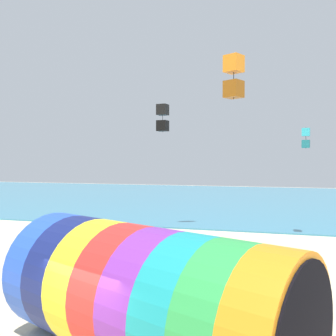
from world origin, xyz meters
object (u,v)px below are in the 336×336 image
giant_inflatable_tube (147,296)px  kite_orange_box (234,77)px  kite_cyan_box (306,138)px  kite_black_box (163,118)px

giant_inflatable_tube → kite_orange_box: kite_orange_box is taller
giant_inflatable_tube → kite_cyan_box: 17.14m
kite_orange_box → kite_cyan_box: bearing=71.1°
kite_cyan_box → kite_black_box: size_ratio=0.74×
kite_black_box → kite_orange_box: (4.98, -7.75, 0.59)m
giant_inflatable_tube → kite_black_box: size_ratio=4.81×
kite_cyan_box → kite_orange_box: kite_orange_box is taller
giant_inflatable_tube → kite_orange_box: (1.53, 5.64, 6.38)m
kite_black_box → kite_cyan_box: bearing=15.6°
kite_cyan_box → kite_black_box: kite_black_box is taller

